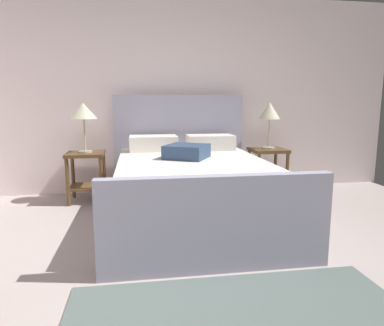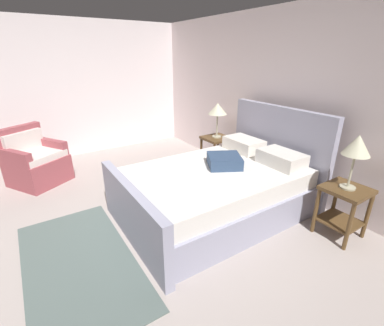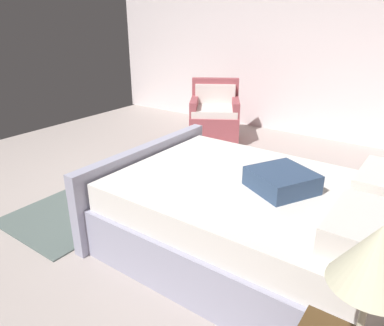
{
  "view_description": "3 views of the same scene",
  "coord_description": "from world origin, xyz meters",
  "views": [
    {
      "loc": [
        -0.37,
        -1.79,
        1.19
      ],
      "look_at": [
        0.14,
        1.36,
        0.64
      ],
      "focal_mm": 32.78,
      "sensor_mm": 36.0,
      "label": 1
    },
    {
      "loc": [
        2.59,
        -0.34,
        1.95
      ],
      "look_at": [
        0.06,
        1.33,
        0.72
      ],
      "focal_mm": 25.35,
      "sensor_mm": 36.0,
      "label": 2
    },
    {
      "loc": [
        2.38,
        2.56,
        1.76
      ],
      "look_at": [
        0.42,
        1.17,
        0.77
      ],
      "focal_mm": 33.19,
      "sensor_mm": 36.0,
      "label": 3
    }
  ],
  "objects": [
    {
      "name": "table_lamp_left",
      "position": [
        -0.97,
        2.52,
        1.08
      ],
      "size": [
        0.32,
        0.32,
        0.59
      ],
      "color": "#B7B293",
      "rests_on": "nightstand_left"
    },
    {
      "name": "bed",
      "position": [
        0.18,
        1.67,
        0.35
      ],
      "size": [
        1.67,
        2.34,
        1.28
      ],
      "color": "#9E9EB5",
      "rests_on": "ground"
    },
    {
      "name": "area_rug",
      "position": [
        0.18,
        -0.1,
        0.01
      ],
      "size": [
        1.97,
        1.0,
        0.01
      ],
      "primitive_type": "cube",
      "rotation": [
        0.0,
        0.0,
        -0.01
      ],
      "color": "#55645F",
      "rests_on": "ground"
    },
    {
      "name": "nightstand_left",
      "position": [
        -0.97,
        2.52,
        0.4
      ],
      "size": [
        0.44,
        0.44,
        0.6
      ],
      "color": "brown",
      "rests_on": "ground"
    },
    {
      "name": "ground_plane",
      "position": [
        0.0,
        0.0,
        -0.01
      ],
      "size": [
        6.31,
        5.83,
        0.02
      ],
      "primitive_type": "cube",
      "color": "#AEA19B"
    },
    {
      "name": "nightstand_right",
      "position": [
        1.33,
        2.51,
        0.4
      ],
      "size": [
        0.44,
        0.44,
        0.6
      ],
      "color": "brown",
      "rests_on": "ground"
    },
    {
      "name": "table_lamp_right",
      "position": [
        1.33,
        2.51,
        1.07
      ],
      "size": [
        0.27,
        0.27,
        0.6
      ],
      "color": "#B7B293",
      "rests_on": "nightstand_right"
    },
    {
      "name": "wall_back",
      "position": [
        0.0,
        2.97,
        1.28
      ],
      "size": [
        6.43,
        0.12,
        2.57
      ],
      "primitive_type": "cube",
      "color": "silver",
      "rests_on": "ground"
    }
  ]
}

